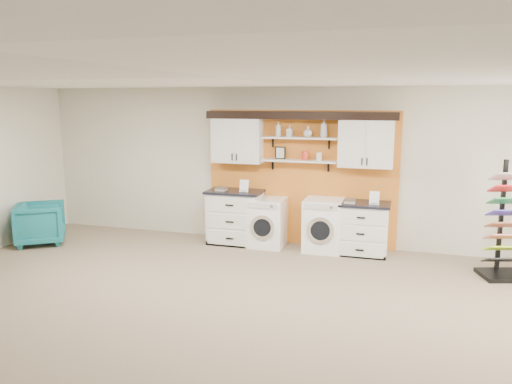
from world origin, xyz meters
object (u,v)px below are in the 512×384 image
(dryer, at_px, (323,225))
(armchair, at_px, (41,223))
(base_cabinet_left, at_px, (235,217))
(washer, at_px, (267,222))
(sample_rack, at_px, (505,241))
(base_cabinet_right, at_px, (362,228))

(dryer, height_order, armchair, dryer)
(base_cabinet_left, distance_m, dryer, 1.61)
(armchair, bearing_deg, base_cabinet_left, -106.74)
(washer, height_order, dryer, dryer)
(base_cabinet_left, xyz_separation_m, sample_rack, (4.35, -0.56, 0.06))
(dryer, distance_m, armchair, 5.09)
(base_cabinet_left, xyz_separation_m, washer, (0.61, -0.00, -0.06))
(base_cabinet_right, xyz_separation_m, sample_rack, (2.09, -0.56, 0.10))
(armchair, bearing_deg, washer, -109.28)
(base_cabinet_left, height_order, base_cabinet_right, base_cabinet_left)
(base_cabinet_right, xyz_separation_m, dryer, (-0.65, -0.00, 0.01))
(washer, bearing_deg, base_cabinet_left, 179.68)
(dryer, relative_size, armchair, 1.10)
(dryer, bearing_deg, base_cabinet_right, 0.30)
(armchair, bearing_deg, sample_rack, -120.28)
(washer, bearing_deg, armchair, -165.43)
(dryer, bearing_deg, base_cabinet_left, 179.88)
(dryer, bearing_deg, washer, 180.00)
(sample_rack, xyz_separation_m, armchair, (-7.72, -0.48, -0.17))
(base_cabinet_left, xyz_separation_m, armchair, (-3.37, -1.04, -0.11))
(base_cabinet_left, distance_m, sample_rack, 4.39)
(sample_rack, bearing_deg, washer, 154.74)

